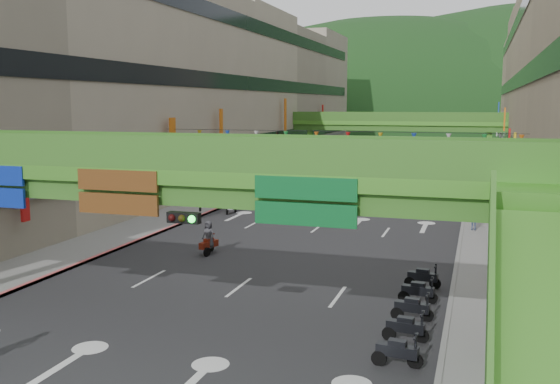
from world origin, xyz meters
name	(u,v)px	position (x,y,z in m)	size (l,w,h in m)	color
road_slab	(376,184)	(0.00, 50.00, 0.01)	(18.00, 140.00, 0.02)	#28282B
sidewalk_left	(274,179)	(-11.00, 50.00, 0.07)	(4.00, 140.00, 0.15)	gray
sidewalk_right	(489,188)	(11.00, 50.00, 0.07)	(4.00, 140.00, 0.15)	gray
curb_left	(290,180)	(-9.10, 50.00, 0.09)	(0.20, 140.00, 0.18)	#CC5959
curb_right	(469,187)	(9.10, 50.00, 0.09)	(0.20, 140.00, 0.18)	gray
building_row_left	(205,91)	(-18.93, 50.00, 9.46)	(12.80, 95.00, 19.00)	#9E937F
overpass_near	(190,193)	(0.93, 5.38, 5.21)	(28.00, 12.27, 7.10)	#4C9E2D
overpass_far	(396,126)	(0.00, 65.00, 5.40)	(28.00, 2.20, 7.10)	#4C9E2D
hill_left	(385,133)	(-15.00, 160.00, 0.00)	(168.00, 140.00, 112.00)	#1C4419
hill_right	(535,132)	(25.00, 180.00, 0.00)	(208.00, 176.00, 128.00)	#1C4419
bunting_string	(332,135)	(0.00, 30.00, 5.96)	(26.00, 0.36, 0.47)	black
scooter_rider_mid	(329,211)	(0.49, 27.24, 1.01)	(0.87, 1.60, 1.96)	black
scooter_rider_left	(231,201)	(-7.50, 29.47, 0.91)	(0.94, 1.58, 1.86)	gray
scooter_rider_far	(209,238)	(-3.85, 17.30, 0.92)	(0.83, 1.58, 1.85)	maroon
parked_scooter_row	(412,308)	(7.80, 10.00, 0.52)	(1.60, 9.39, 1.08)	black
car_silver	(272,194)	(-6.19, 35.00, 0.74)	(1.57, 4.52, 1.49)	gray
car_yellow	(420,193)	(5.36, 40.03, 0.67)	(1.58, 3.94, 1.34)	gold
pedestrian_red	(544,332)	(12.20, 8.00, 0.78)	(0.76, 0.59, 1.56)	#AC0A2C
pedestrian_dark	(494,209)	(11.13, 33.09, 0.75)	(0.88, 0.37, 1.50)	black
pedestrian_blue	(474,220)	(9.80, 27.81, 0.81)	(0.75, 0.48, 1.61)	#333F5E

